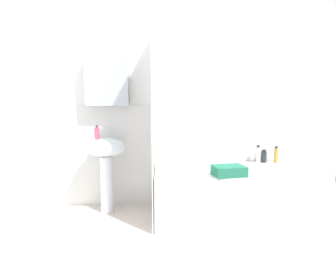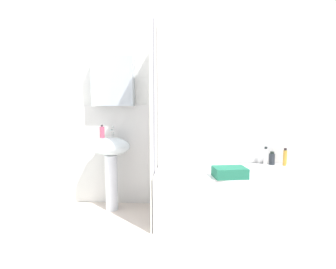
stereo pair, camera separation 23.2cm
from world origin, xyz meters
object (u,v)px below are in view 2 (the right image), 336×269
soap_dispenser (102,132)px  bathtub (229,195)px  body_wash_bottle (266,156)px  towel_folded (230,172)px  sink (111,157)px  lotion_bottle (272,159)px  shampoo_bottle (285,157)px

soap_dispenser → bathtub: 1.52m
soap_dispenser → body_wash_bottle: size_ratio=0.71×
body_wash_bottle → towel_folded: bearing=-132.6°
sink → lotion_bottle: sink is taller
soap_dispenser → shampoo_bottle: bearing=3.5°
soap_dispenser → lotion_bottle: (1.90, 0.16, -0.30)m
lotion_bottle → towel_folded: 0.79m
sink → shampoo_bottle: 1.94m
soap_dispenser → lotion_bottle: bearing=4.9°
bathtub → body_wash_bottle: (0.45, 0.29, 0.36)m
shampoo_bottle → lotion_bottle: (-0.13, 0.04, -0.02)m
shampoo_bottle → towel_folded: bearing=-143.9°
sink → shampoo_bottle: size_ratio=4.25×
soap_dispenser → shampoo_bottle: size_ratio=0.74×
sink → body_wash_bottle: 1.74m
sink → soap_dispenser: size_ratio=5.72×
bathtub → body_wash_bottle: size_ratio=7.36×
sink → shampoo_bottle: bearing=2.7°
bathtub → towel_folded: 0.40m
soap_dispenser → shampoo_bottle: (2.02, 0.12, -0.28)m
soap_dispenser → body_wash_bottle: bearing=4.9°
soap_dispenser → towel_folded: 1.42m
body_wash_bottle → soap_dispenser: bearing=-175.1°
towel_folded → lotion_bottle: bearing=43.9°
body_wash_bottle → lotion_bottle: bearing=5.4°
lotion_bottle → body_wash_bottle: 0.08m
bathtub → lotion_bottle: bearing=29.6°
sink → lotion_bottle: 1.82m
soap_dispenser → body_wash_bottle: soap_dispenser is taller
bathtub → body_wash_bottle: bearing=32.8°
sink → soap_dispenser: (-0.08, -0.03, 0.29)m
body_wash_bottle → towel_folded: body_wash_bottle is taller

